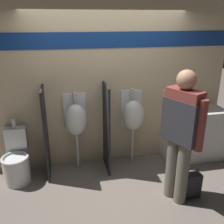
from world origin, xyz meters
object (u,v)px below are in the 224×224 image
at_px(sink_basin, 192,105).
at_px(cell_phone, 182,113).
at_px(shopping_bag, 192,185).
at_px(urinal_near_counter, 76,120).
at_px(toilet, 17,162).
at_px(person_in_vest, 181,129).
at_px(urinal_far, 133,115).

relative_size(sink_basin, cell_phone, 2.85).
height_order(sink_basin, shopping_bag, sink_basin).
xyz_separation_m(sink_basin, urinal_near_counter, (-1.98, 0.06, -0.12)).
relative_size(cell_phone, toilet, 0.15).
relative_size(urinal_near_counter, shopping_bag, 2.70).
height_order(person_in_vest, shopping_bag, person_in_vest).
bearing_deg(toilet, urinal_near_counter, 10.28).
relative_size(sink_basin, urinal_near_counter, 0.31).
relative_size(urinal_far, shopping_bag, 2.70).
bearing_deg(urinal_far, toilet, -174.82).
relative_size(sink_basin, shopping_bag, 0.83).
height_order(urinal_near_counter, urinal_far, same).
bearing_deg(sink_basin, urinal_near_counter, 178.37).
bearing_deg(urinal_near_counter, toilet, -169.72).
xyz_separation_m(toilet, shopping_bag, (2.45, -0.91, -0.12)).
bearing_deg(urinal_near_counter, shopping_bag, -35.71).
bearing_deg(person_in_vest, toilet, 41.80).
xyz_separation_m(sink_basin, cell_phone, (-0.26, -0.15, -0.06)).
xyz_separation_m(cell_phone, person_in_vest, (-0.46, -0.86, 0.13)).
relative_size(cell_phone, urinal_far, 0.11).
distance_m(urinal_far, shopping_bag, 1.40).
height_order(urinal_far, toilet, urinal_far).
bearing_deg(person_in_vest, shopping_bag, -119.24).
distance_m(urinal_far, toilet, 1.98).
bearing_deg(shopping_bag, person_in_vest, 176.85).
bearing_deg(person_in_vest, urinal_near_counter, 23.71).
xyz_separation_m(urinal_near_counter, toilet, (-0.95, -0.17, -0.56)).
bearing_deg(sink_basin, shopping_bag, -114.71).
relative_size(cell_phone, urinal_near_counter, 0.11).
height_order(sink_basin, urinal_near_counter, urinal_near_counter).
relative_size(urinal_near_counter, person_in_vest, 0.71).
relative_size(sink_basin, person_in_vest, 0.22).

